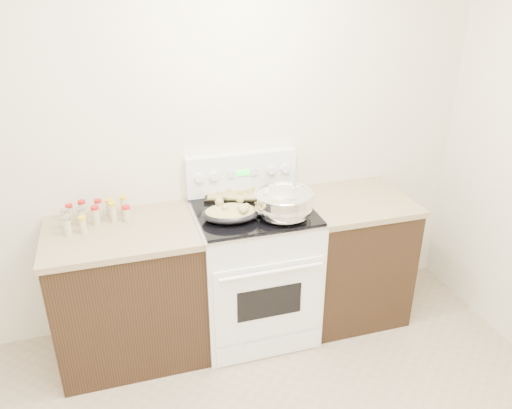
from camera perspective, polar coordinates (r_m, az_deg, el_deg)
name	(u,v)px	position (r m, az deg, el deg)	size (l,w,h in m)	color
room_shell	(275,193)	(1.56, 2.16, 1.37)	(4.10, 3.60, 2.75)	beige
counter_left	(130,292)	(3.35, -14.25, -9.71)	(0.93, 0.67, 0.92)	black
counter_right	(350,256)	(3.69, 10.72, -5.82)	(0.73, 0.67, 0.92)	black
kitchen_range	(254,269)	(3.43, -0.26, -7.37)	(0.78, 0.73, 1.22)	white
mixing_bowl	(283,205)	(3.07, 3.16, 0.00)	(0.44, 0.44, 0.22)	silver
roasting_pan	(231,212)	(3.05, -2.88, -0.91)	(0.39, 0.30, 0.12)	black
baking_sheet	(236,193)	(3.40, -2.33, 1.34)	(0.47, 0.39, 0.06)	black
wooden_spoon	(258,209)	(3.18, 0.25, -0.54)	(0.12, 0.24, 0.04)	#A5864B
blue_ladle	(307,202)	(3.23, 5.80, 0.24)	(0.15, 0.27, 0.10)	#8CBDD0
spice_jars	(94,214)	(3.21, -18.07, -1.06)	(0.40, 0.24, 0.13)	#BFB28C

